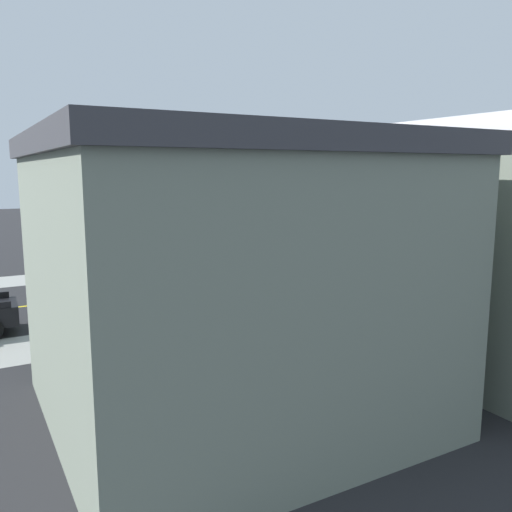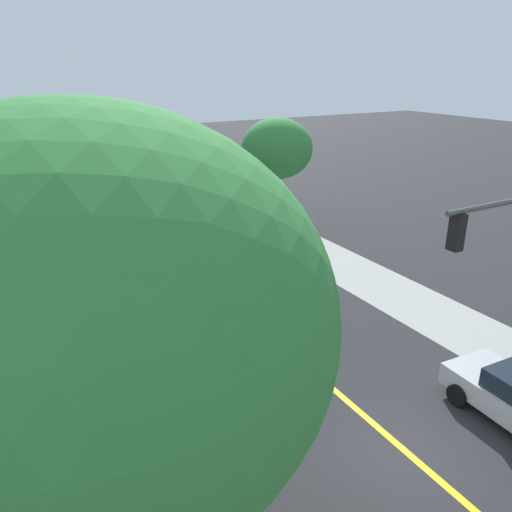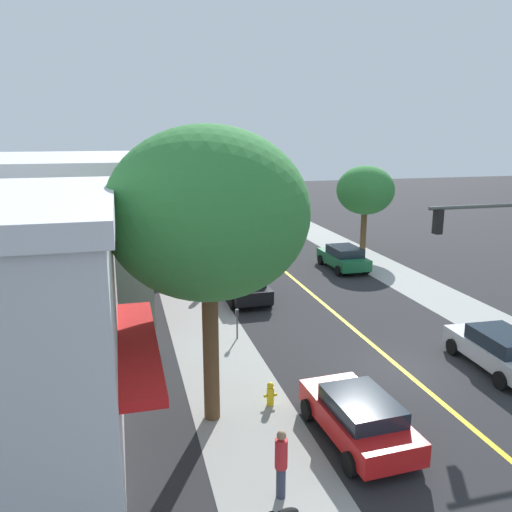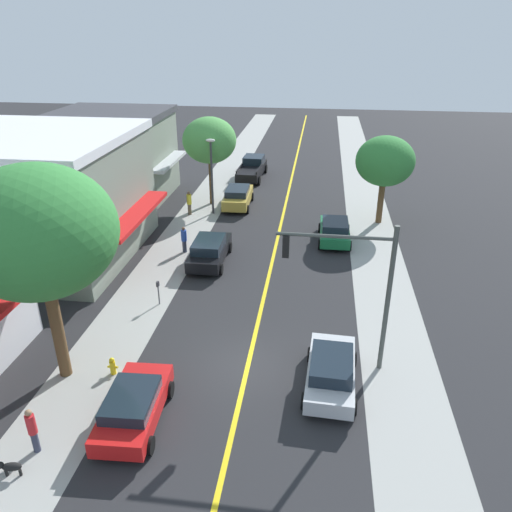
{
  "view_description": "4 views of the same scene",
  "coord_description": "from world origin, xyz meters",
  "px_view_note": "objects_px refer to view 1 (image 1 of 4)",
  "views": [
    {
      "loc": [
        -25.64,
        26.46,
        6.1
      ],
      "look_at": [
        -2.02,
        13.19,
        1.75
      ],
      "focal_mm": 37.04,
      "sensor_mm": 36.0,
      "label": 1
    },
    {
      "loc": [
        -8.18,
        -6.84,
        9.13
      ],
      "look_at": [
        0.51,
        8.65,
        2.27
      ],
      "focal_mm": 35.36,
      "sensor_mm": 36.0,
      "label": 2
    },
    {
      "loc": [
        -9.79,
        -15.91,
        8.67
      ],
      "look_at": [
        -2.86,
        10.52,
        2.06
      ],
      "focal_mm": 36.7,
      "sensor_mm": 36.0,
      "label": 3
    },
    {
      "loc": [
        2.57,
        -16.79,
        13.21
      ],
      "look_at": [
        -0.65,
        7.61,
        1.56
      ],
      "focal_mm": 34.74,
      "sensor_mm": 36.0,
      "label": 4
    }
  ],
  "objects_px": {
    "street_tree_left_near": "(119,198)",
    "red_sedan_left_curb": "(493,254)",
    "street_tree_left_far": "(144,199)",
    "gold_sedan_left_curb": "(142,294)",
    "pedestrian_yellow_shirt": "(222,301)",
    "parking_meter": "(423,268)",
    "green_sedan_right_curb": "(200,259)",
    "street_lamp": "(193,233)",
    "silver_sedan_right_curb": "(385,244)",
    "fire_hydrant": "(493,268)",
    "traffic_light_mast": "(364,197)",
    "black_sedan_left_curb": "(330,273)",
    "pedestrian_blue_shirt": "(334,280)"
  },
  "relations": [
    {
      "from": "red_sedan_left_curb",
      "to": "traffic_light_mast",
      "type": "bearing_deg",
      "value": -63.21
    },
    {
      "from": "pedestrian_blue_shirt",
      "to": "black_sedan_left_curb",
      "type": "bearing_deg",
      "value": -35.51
    },
    {
      "from": "traffic_light_mast",
      "to": "street_lamp",
      "type": "bearing_deg",
      "value": -61.38
    },
    {
      "from": "street_tree_left_far",
      "to": "green_sedan_right_curb",
      "type": "height_order",
      "value": "street_tree_left_far"
    },
    {
      "from": "parking_meter",
      "to": "red_sedan_left_curb",
      "type": "xyz_separation_m",
      "value": [
        1.69,
        -8.2,
        -0.11
      ]
    },
    {
      "from": "street_tree_left_near",
      "to": "traffic_light_mast",
      "type": "relative_size",
      "value": 0.97
    },
    {
      "from": "fire_hydrant",
      "to": "traffic_light_mast",
      "type": "distance_m",
      "value": 10.53
    },
    {
      "from": "street_tree_left_near",
      "to": "green_sedan_right_curb",
      "type": "bearing_deg",
      "value": -129.6
    },
    {
      "from": "silver_sedan_right_curb",
      "to": "pedestrian_blue_shirt",
      "type": "xyz_separation_m",
      "value": [
        -9.1,
        11.76,
        0.11
      ]
    },
    {
      "from": "parking_meter",
      "to": "red_sedan_left_curb",
      "type": "height_order",
      "value": "red_sedan_left_curb"
    },
    {
      "from": "black_sedan_left_curb",
      "to": "street_tree_left_far",
      "type": "bearing_deg",
      "value": 10.94
    },
    {
      "from": "traffic_light_mast",
      "to": "street_tree_left_near",
      "type": "bearing_deg",
      "value": -99.44
    },
    {
      "from": "street_tree_left_far",
      "to": "fire_hydrant",
      "type": "relative_size",
      "value": 8.63
    },
    {
      "from": "black_sedan_left_curb",
      "to": "silver_sedan_right_curb",
      "type": "bearing_deg",
      "value": -146.12
    },
    {
      "from": "green_sedan_right_curb",
      "to": "pedestrian_blue_shirt",
      "type": "height_order",
      "value": "pedestrian_blue_shirt"
    },
    {
      "from": "street_lamp",
      "to": "pedestrian_blue_shirt",
      "type": "bearing_deg",
      "value": -92.64
    },
    {
      "from": "street_lamp",
      "to": "gold_sedan_left_curb",
      "type": "relative_size",
      "value": 1.22
    },
    {
      "from": "street_tree_left_far",
      "to": "pedestrian_yellow_shirt",
      "type": "bearing_deg",
      "value": -112.35
    },
    {
      "from": "street_tree_left_near",
      "to": "red_sedan_left_curb",
      "type": "relative_size",
      "value": 1.44
    },
    {
      "from": "street_tree_left_far",
      "to": "street_tree_left_near",
      "type": "bearing_deg",
      "value": -10.92
    },
    {
      "from": "parking_meter",
      "to": "fire_hydrant",
      "type": "bearing_deg",
      "value": -91.81
    },
    {
      "from": "street_lamp",
      "to": "silver_sedan_right_curb",
      "type": "distance_m",
      "value": 21.01
    },
    {
      "from": "green_sedan_right_curb",
      "to": "gold_sedan_left_curb",
      "type": "bearing_deg",
      "value": 50.81
    },
    {
      "from": "pedestrian_yellow_shirt",
      "to": "parking_meter",
      "type": "bearing_deg",
      "value": 147.01
    },
    {
      "from": "street_lamp",
      "to": "pedestrian_blue_shirt",
      "type": "relative_size",
      "value": 3.33
    },
    {
      "from": "parking_meter",
      "to": "green_sedan_right_curb",
      "type": "height_order",
      "value": "green_sedan_right_curb"
    },
    {
      "from": "street_tree_left_near",
      "to": "green_sedan_right_curb",
      "type": "relative_size",
      "value": 1.44
    },
    {
      "from": "gold_sedan_left_curb",
      "to": "pedestrian_yellow_shirt",
      "type": "relative_size",
      "value": 2.56
    },
    {
      "from": "traffic_light_mast",
      "to": "street_lamp",
      "type": "height_order",
      "value": "traffic_light_mast"
    },
    {
      "from": "fire_hydrant",
      "to": "pedestrian_yellow_shirt",
      "type": "height_order",
      "value": "pedestrian_yellow_shirt"
    },
    {
      "from": "street_lamp",
      "to": "silver_sedan_right_curb",
      "type": "bearing_deg",
      "value": -65.08
    },
    {
      "from": "green_sedan_right_curb",
      "to": "pedestrian_yellow_shirt",
      "type": "height_order",
      "value": "pedestrian_yellow_shirt"
    },
    {
      "from": "red_sedan_left_curb",
      "to": "fire_hydrant",
      "type": "bearing_deg",
      "value": 33.74
    },
    {
      "from": "street_tree_left_near",
      "to": "gold_sedan_left_curb",
      "type": "xyz_separation_m",
      "value": [
        -10.72,
        2.04,
        -3.67
      ]
    },
    {
      "from": "street_tree_left_near",
      "to": "green_sedan_right_curb",
      "type": "height_order",
      "value": "street_tree_left_near"
    },
    {
      "from": "black_sedan_left_curb",
      "to": "gold_sedan_left_curb",
      "type": "bearing_deg",
      "value": -0.81
    },
    {
      "from": "black_sedan_left_curb",
      "to": "pedestrian_blue_shirt",
      "type": "relative_size",
      "value": 2.79
    },
    {
      "from": "street_tree_left_far",
      "to": "silver_sedan_right_curb",
      "type": "relative_size",
      "value": 1.51
    },
    {
      "from": "street_tree_left_far",
      "to": "gold_sedan_left_curb",
      "type": "relative_size",
      "value": 1.46
    },
    {
      "from": "fire_hydrant",
      "to": "pedestrian_blue_shirt",
      "type": "distance_m",
      "value": 12.13
    },
    {
      "from": "red_sedan_left_curb",
      "to": "gold_sedan_left_curb",
      "type": "xyz_separation_m",
      "value": [
        -0.11,
        23.57,
        0.08
      ]
    },
    {
      "from": "street_tree_left_far",
      "to": "pedestrian_yellow_shirt",
      "type": "xyz_separation_m",
      "value": [
        -1.12,
        -2.72,
        -4.08
      ]
    },
    {
      "from": "street_tree_left_far",
      "to": "black_sedan_left_curb",
      "type": "height_order",
      "value": "street_tree_left_far"
    },
    {
      "from": "traffic_light_mast",
      "to": "green_sedan_right_curb",
      "type": "relative_size",
      "value": 1.48
    },
    {
      "from": "gold_sedan_left_curb",
      "to": "pedestrian_yellow_shirt",
      "type": "bearing_deg",
      "value": 122.99
    },
    {
      "from": "parking_meter",
      "to": "gold_sedan_left_curb",
      "type": "xyz_separation_m",
      "value": [
        1.58,
        15.36,
        -0.03
      ]
    },
    {
      "from": "silver_sedan_right_curb",
      "to": "gold_sedan_left_curb",
      "type": "bearing_deg",
      "value": 21.7
    },
    {
      "from": "street_tree_left_far",
      "to": "black_sedan_left_curb",
      "type": "bearing_deg",
      "value": -78.51
    },
    {
      "from": "street_tree_left_near",
      "to": "red_sedan_left_curb",
      "type": "height_order",
      "value": "street_tree_left_near"
    },
    {
      "from": "street_tree_left_far",
      "to": "fire_hydrant",
      "type": "distance_m",
      "value": 22.0
    }
  ]
}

